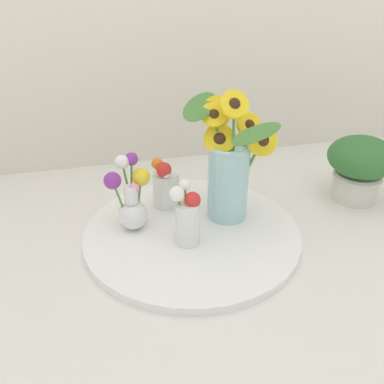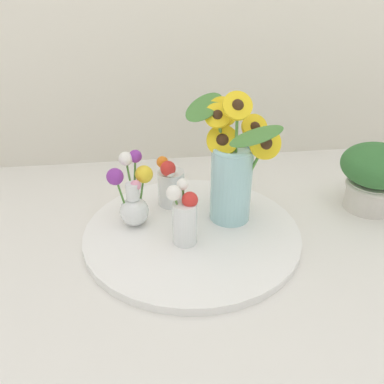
{
  "view_description": "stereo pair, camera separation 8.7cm",
  "coord_description": "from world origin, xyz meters",
  "px_view_note": "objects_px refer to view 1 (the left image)",
  "views": [
    {
      "loc": [
        -0.21,
        -0.66,
        0.55
      ],
      "look_at": [
        -0.02,
        0.08,
        0.12
      ],
      "focal_mm": 35.0,
      "sensor_mm": 36.0,
      "label": 1
    },
    {
      "loc": [
        -0.12,
        -0.68,
        0.55
      ],
      "look_at": [
        -0.02,
        0.08,
        0.12
      ],
      "focal_mm": 35.0,
      "sensor_mm": 36.0,
      "label": 2
    }
  ],
  "objects_px": {
    "mason_jar_sunflowers": "(229,168)",
    "vase_small_center": "(187,216)",
    "potted_plant": "(360,165)",
    "vase_bulb_right": "(131,199)",
    "serving_tray": "(192,232)",
    "vase_small_back": "(166,186)"
  },
  "relations": [
    {
      "from": "mason_jar_sunflowers",
      "to": "vase_small_center",
      "type": "relative_size",
      "value": 2.08
    },
    {
      "from": "mason_jar_sunflowers",
      "to": "potted_plant",
      "type": "distance_m",
      "value": 0.4
    },
    {
      "from": "vase_bulb_right",
      "to": "serving_tray",
      "type": "bearing_deg",
      "value": -19.79
    },
    {
      "from": "vase_bulb_right",
      "to": "potted_plant",
      "type": "bearing_deg",
      "value": 1.16
    },
    {
      "from": "serving_tray",
      "to": "vase_small_back",
      "type": "xyz_separation_m",
      "value": [
        -0.04,
        0.12,
        0.07
      ]
    },
    {
      "from": "serving_tray",
      "to": "mason_jar_sunflowers",
      "type": "distance_m",
      "value": 0.18
    },
    {
      "from": "vase_small_center",
      "to": "potted_plant",
      "type": "relative_size",
      "value": 0.83
    },
    {
      "from": "serving_tray",
      "to": "mason_jar_sunflowers",
      "type": "height_order",
      "value": "mason_jar_sunflowers"
    },
    {
      "from": "vase_small_center",
      "to": "potted_plant",
      "type": "distance_m",
      "value": 0.54
    },
    {
      "from": "serving_tray",
      "to": "potted_plant",
      "type": "xyz_separation_m",
      "value": [
        0.5,
        0.06,
        0.1
      ]
    },
    {
      "from": "mason_jar_sunflowers",
      "to": "vase_small_back",
      "type": "relative_size",
      "value": 2.25
    },
    {
      "from": "serving_tray",
      "to": "vase_small_center",
      "type": "distance_m",
      "value": 0.1
    },
    {
      "from": "vase_bulb_right",
      "to": "potted_plant",
      "type": "height_order",
      "value": "vase_bulb_right"
    },
    {
      "from": "vase_small_back",
      "to": "mason_jar_sunflowers",
      "type": "bearing_deg",
      "value": -30.46
    },
    {
      "from": "vase_small_back",
      "to": "potted_plant",
      "type": "relative_size",
      "value": 0.76
    },
    {
      "from": "vase_small_back",
      "to": "potted_plant",
      "type": "xyz_separation_m",
      "value": [
        0.54,
        -0.06,
        0.03
      ]
    },
    {
      "from": "mason_jar_sunflowers",
      "to": "vase_small_back",
      "type": "xyz_separation_m",
      "value": [
        -0.14,
        0.08,
        -0.07
      ]
    },
    {
      "from": "serving_tray",
      "to": "potted_plant",
      "type": "height_order",
      "value": "potted_plant"
    },
    {
      "from": "mason_jar_sunflowers",
      "to": "vase_small_center",
      "type": "xyz_separation_m",
      "value": [
        -0.13,
        -0.09,
        -0.07
      ]
    },
    {
      "from": "mason_jar_sunflowers",
      "to": "serving_tray",
      "type": "bearing_deg",
      "value": -159.09
    },
    {
      "from": "vase_bulb_right",
      "to": "vase_small_back",
      "type": "bearing_deg",
      "value": 37.06
    },
    {
      "from": "vase_small_back",
      "to": "serving_tray",
      "type": "bearing_deg",
      "value": -71.65
    }
  ]
}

